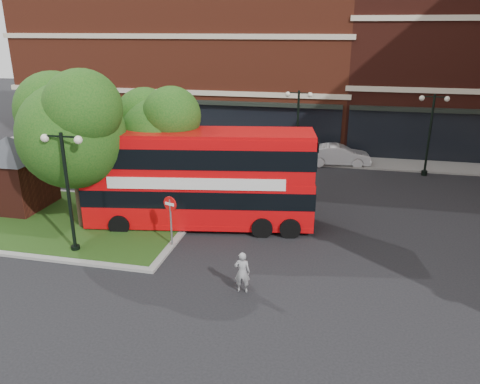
% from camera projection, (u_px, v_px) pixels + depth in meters
% --- Properties ---
extents(ground, '(120.00, 120.00, 0.00)m').
position_uv_depth(ground, '(203.00, 269.00, 17.88)').
color(ground, black).
rests_on(ground, ground).
extents(pavement_far, '(44.00, 3.00, 0.12)m').
position_uv_depth(pavement_far, '(271.00, 157.00, 33.05)').
color(pavement_far, slate).
rests_on(pavement_far, ground).
extents(terrace_far_left, '(26.00, 12.00, 14.00)m').
position_uv_depth(terrace_far_left, '(192.00, 49.00, 39.28)').
color(terrace_far_left, maroon).
rests_on(terrace_far_left, ground).
extents(terrace_far_right, '(18.00, 12.00, 16.00)m').
position_uv_depth(terrace_far_right, '(477.00, 38.00, 34.43)').
color(terrace_far_right, '#471911').
rests_on(terrace_far_right, ground).
extents(traffic_island, '(12.60, 7.60, 0.15)m').
position_uv_depth(traffic_island, '(60.00, 220.00, 22.26)').
color(traffic_island, gray).
rests_on(traffic_island, ground).
extents(kiosk, '(6.51, 6.51, 3.60)m').
position_uv_depth(kiosk, '(12.00, 165.00, 23.05)').
color(kiosk, '#471911').
rests_on(kiosk, traffic_island).
extents(tree_island_west, '(5.40, 4.71, 7.21)m').
position_uv_depth(tree_island_west, '(70.00, 125.00, 20.01)').
color(tree_island_west, '#2D2116').
rests_on(tree_island_west, ground).
extents(tree_island_east, '(4.46, 3.90, 6.29)m').
position_uv_depth(tree_island_east, '(159.00, 129.00, 21.86)').
color(tree_island_east, '#2D2116').
rests_on(tree_island_east, ground).
extents(lamp_island, '(1.72, 0.36, 5.00)m').
position_uv_depth(lamp_island, '(68.00, 187.00, 18.25)').
color(lamp_island, black).
rests_on(lamp_island, ground).
extents(lamp_far_left, '(1.72, 0.36, 5.00)m').
position_uv_depth(lamp_far_left, '(298.00, 125.00, 29.87)').
color(lamp_far_left, black).
rests_on(lamp_far_left, ground).
extents(lamp_far_right, '(1.72, 0.36, 5.00)m').
position_uv_depth(lamp_far_right, '(430.00, 131.00, 28.23)').
color(lamp_far_right, black).
rests_on(lamp_far_right, ground).
extents(bus, '(10.49, 4.01, 3.91)m').
position_uv_depth(bus, '(199.00, 172.00, 20.99)').
color(bus, red).
rests_on(bus, ground).
extents(woman, '(0.58, 0.41, 1.50)m').
position_uv_depth(woman, '(242.00, 272.00, 16.12)').
color(woman, gray).
rests_on(woman, ground).
extents(car_silver, '(4.45, 2.16, 1.47)m').
position_uv_depth(car_silver, '(234.00, 153.00, 31.43)').
color(car_silver, silver).
rests_on(car_silver, ground).
extents(car_white, '(4.33, 1.95, 1.38)m').
position_uv_depth(car_white, '(338.00, 155.00, 31.08)').
color(car_white, silver).
rests_on(car_white, ground).
extents(no_entry_sign, '(0.61, 0.25, 2.27)m').
position_uv_depth(no_entry_sign, '(170.00, 212.00, 19.09)').
color(no_entry_sign, slate).
rests_on(no_entry_sign, ground).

